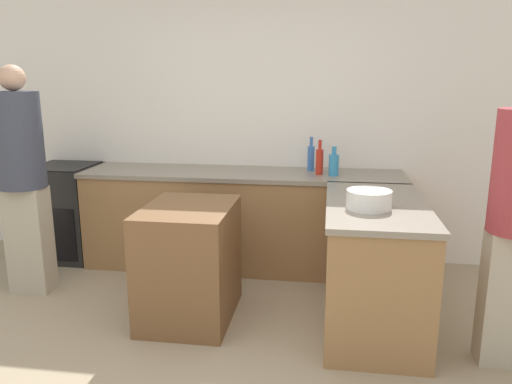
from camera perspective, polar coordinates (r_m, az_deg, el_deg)
name	(u,v)px	position (r m, az deg, el deg)	size (l,w,h in m)	color
wall_back	(248,120)	(4.86, -0.88, 8.26)	(8.00, 0.06, 2.70)	white
counter_back	(243,219)	(4.67, -1.55, -3.12)	(2.93, 0.69, 0.91)	olive
counter_peninsula	(373,264)	(3.69, 13.24, -7.99)	(0.69, 1.35, 0.91)	olive
range_oven	(67,211)	(5.27, -20.82, -2.07)	(0.60, 0.64, 0.92)	black
island_table	(190,262)	(3.73, -7.60, -7.96)	(0.63, 0.82, 0.85)	brown
mixing_bowl	(369,199)	(3.36, 12.78, -0.84)	(0.30, 0.30, 0.12)	white
hot_sauce_bottle	(320,161)	(4.46, 7.27, 3.56)	(0.07, 0.07, 0.31)	red
water_bottle_blue	(311,157)	(4.61, 6.30, 3.94)	(0.06, 0.06, 0.31)	#386BB7
dish_soap_bottle	(334,164)	(4.42, 8.88, 3.17)	(0.09, 0.09, 0.26)	#338CBF
person_by_range	(22,173)	(4.40, -25.14, 1.95)	(0.37, 0.37, 1.85)	#ADA38E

